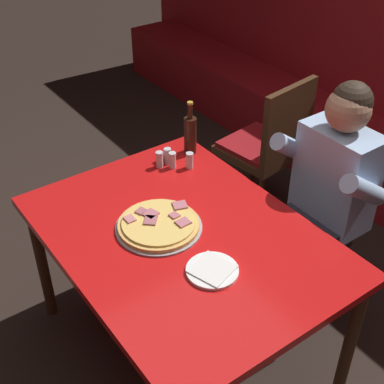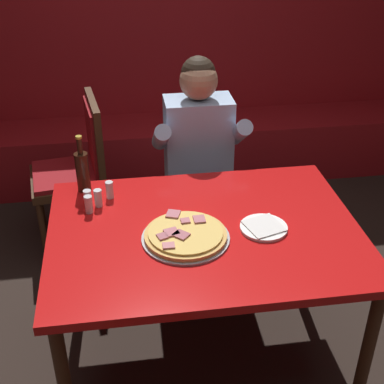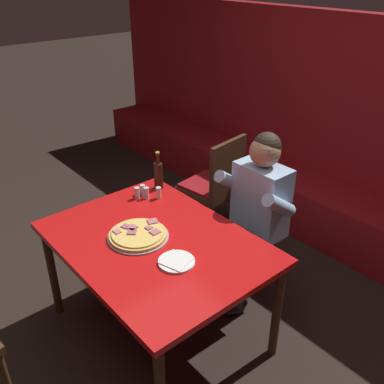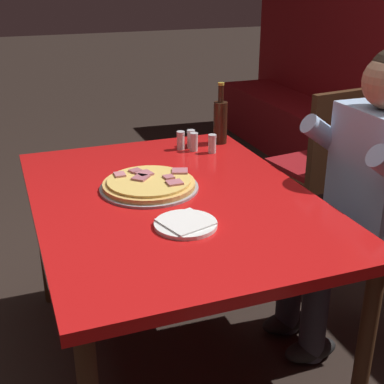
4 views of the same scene
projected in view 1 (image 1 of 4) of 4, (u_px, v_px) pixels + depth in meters
ground_plane at (185, 348)px, 2.73m from camera, size 24.00×24.00×0.00m
main_dining_table at (183, 247)px, 2.33m from camera, size 1.37×1.01×0.76m
pizza at (159, 225)px, 2.31m from camera, size 0.38×0.38×0.05m
plate_white_paper at (212, 270)px, 2.10m from camera, size 0.21×0.21×0.02m
beer_bottle at (190, 134)px, 2.78m from camera, size 0.07×0.07×0.29m
shaker_parmesan at (168, 157)px, 2.73m from camera, size 0.04×0.04×0.09m
shaker_red_pepper_flakes at (190, 161)px, 2.70m from camera, size 0.04×0.04×0.09m
shaker_black_pepper at (160, 160)px, 2.70m from camera, size 0.04×0.04×0.09m
shaker_oregano at (172, 161)px, 2.70m from camera, size 0.04×0.04×0.09m
diner_seated_blue_shirt at (322, 195)px, 2.62m from camera, size 0.53×0.53×1.27m
dining_chair_far_left at (270, 141)px, 3.32m from camera, size 0.50×0.50×0.97m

